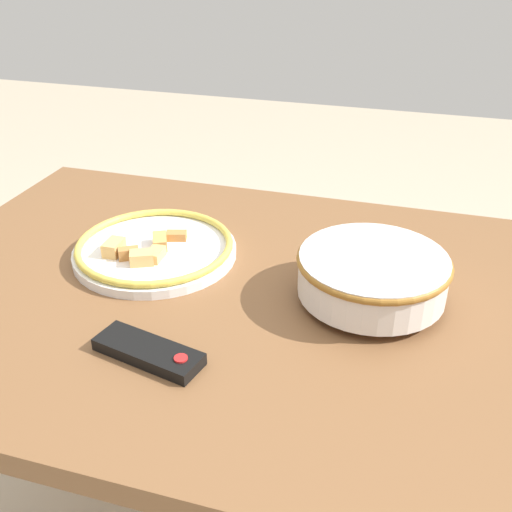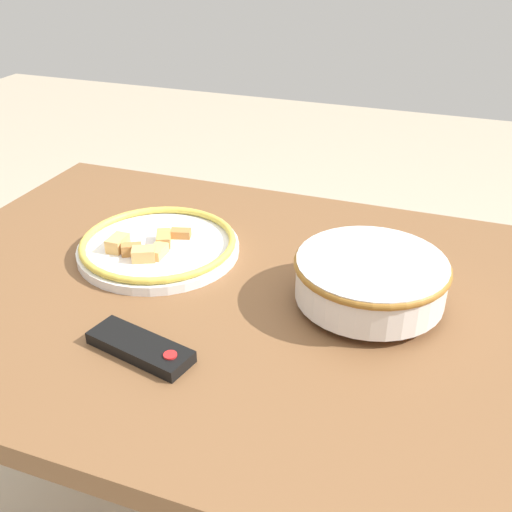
% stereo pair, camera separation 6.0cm
% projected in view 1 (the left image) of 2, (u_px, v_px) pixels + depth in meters
% --- Properties ---
extents(dining_table, '(1.37, 0.88, 0.78)m').
position_uv_depth(dining_table, '(265.00, 335.00, 1.10)').
color(dining_table, brown).
rests_on(dining_table, ground_plane).
extents(noodle_bowl, '(0.26, 0.26, 0.09)m').
position_uv_depth(noodle_bowl, '(372.00, 275.00, 1.02)').
color(noodle_bowl, silver).
rests_on(noodle_bowl, dining_table).
extents(food_plate, '(0.32, 0.32, 0.04)m').
position_uv_depth(food_plate, '(154.00, 249.00, 1.17)').
color(food_plate, white).
rests_on(food_plate, dining_table).
extents(tv_remote, '(0.18, 0.10, 0.02)m').
position_uv_depth(tv_remote, '(149.00, 352.00, 0.90)').
color(tv_remote, black).
rests_on(tv_remote, dining_table).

